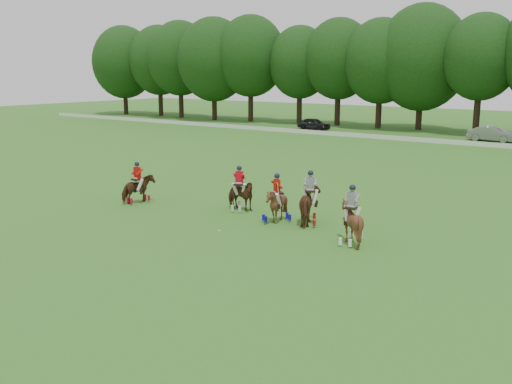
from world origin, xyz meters
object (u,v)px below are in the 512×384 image
Objects in this scene: polo_ball at (219,231)px; polo_red_c at (277,205)px; car_left at (314,124)px; car_mid at (492,134)px; polo_stripe_a at (310,204)px; polo_red_b at (239,195)px; polo_red_a at (138,188)px; polo_stripe_b at (351,222)px.

polo_red_c is at bearing 68.24° from polo_ball.
car_mid reaches higher than car_left.
car_mid is 50.45× the size of polo_ball.
polo_red_c is at bearing -148.79° from car_left.
polo_stripe_a reaches higher than car_left.
polo_red_b is 0.91× the size of polo_stripe_a.
polo_red_b is 4.17m from polo_stripe_a.
car_mid is 2.07× the size of polo_red_a.
car_mid is at bearing 95.87° from polo_stripe_b.
car_mid is 2.01× the size of polo_red_b.
car_left is at bearing 121.89° from polo_stripe_b.
polo_stripe_a is (4.16, -0.19, 0.11)m from polo_red_b.
polo_red_b is at bearing 114.59° from polo_ball.
polo_stripe_a is (9.45, 1.66, 0.13)m from polo_red_a.
car_left is 0.89× the size of car_mid.
polo_red_b is at bearing 163.52° from polo_red_c.
polo_red_a is 8.13m from polo_red_c.
polo_red_b reaches higher than car_left.
car_left is 1.77× the size of polo_red_c.
polo_red_b is 0.99× the size of polo_red_c.
polo_ball is (6.95, -1.78, -0.74)m from polo_red_a.
polo_stripe_b reaches higher than car_left.
polo_red_c is 3.12m from polo_ball.
car_mid is 37.12m from polo_red_b.
polo_red_b is at bearing 177.41° from polo_stripe_a.
polo_ball is (1.66, -3.63, -0.76)m from polo_red_b.
polo_stripe_b is (2.87, -1.63, -0.03)m from polo_stripe_a.
polo_red_b is (17.12, -37.00, 0.11)m from car_left.
polo_ball is at bearing -14.38° from polo_red_a.
polo_ball is at bearing -151.74° from car_left.
polo_stripe_a reaches higher than polo_red_a.
polo_red_a is (-8.33, -38.85, 0.04)m from car_mid.
polo_stripe_b is at bearing -13.11° from polo_red_c.
car_left is 42.85m from polo_stripe_a.
car_left is at bearing 117.75° from polo_red_c.
polo_red_c is at bearing -155.33° from polo_stripe_a.
polo_red_c is 0.95× the size of polo_stripe_b.
polo_stripe_a is at bearing -146.76° from car_left.
polo_red_c reaches higher than car_left.
polo_ball is (-1.38, -40.63, -0.70)m from car_mid.
car_left is at bearing 114.81° from polo_ball.
polo_red_b reaches higher than polo_red_a.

